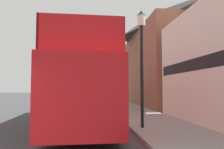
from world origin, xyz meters
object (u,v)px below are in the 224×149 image
parked_car_ahead_of_bus (96,100)px  lamp_post_second (116,69)px  lamp_post_nearest (142,46)px  tour_bus (83,88)px

parked_car_ahead_of_bus → lamp_post_second: size_ratio=0.91×
lamp_post_nearest → lamp_post_second: (0.03, 8.90, -0.14)m
tour_bus → parked_car_ahead_of_bus: 9.43m
lamp_post_nearest → lamp_post_second: lamp_post_nearest is taller
tour_bus → parked_car_ahead_of_bus: tour_bus is taller
tour_bus → lamp_post_nearest: bearing=-48.9°
tour_bus → lamp_post_nearest: lamp_post_nearest is taller
tour_bus → lamp_post_nearest: size_ratio=2.33×
parked_car_ahead_of_bus → lamp_post_nearest: (1.56, -12.06, 2.82)m
lamp_post_nearest → tour_bus: bearing=132.5°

